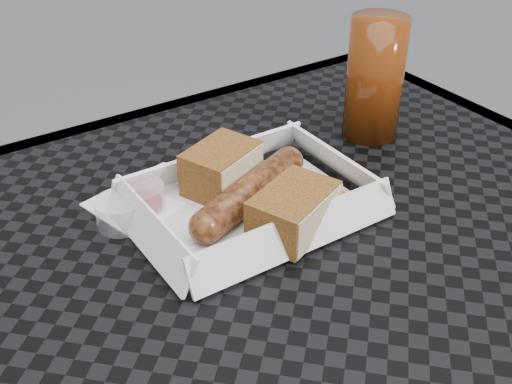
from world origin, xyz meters
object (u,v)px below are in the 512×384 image
at_px(patio_table, 318,317).
at_px(drink_glass, 375,78).
at_px(food_tray, 251,210).
at_px(bratwurst, 250,192).

distance_m(patio_table, drink_glass, 0.31).
relative_size(food_tray, drink_glass, 1.44).
bearing_deg(bratwurst, food_tray, -118.79).
bearing_deg(food_tray, bratwurst, 61.21).
height_order(food_tray, bratwurst, bratwurst).
relative_size(patio_table, drink_glass, 5.22).
height_order(patio_table, drink_glass, drink_glass).
bearing_deg(bratwurst, patio_table, -85.02).
xyz_separation_m(patio_table, food_tray, (-0.01, 0.11, 0.08)).
bearing_deg(patio_table, bratwurst, 94.98).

